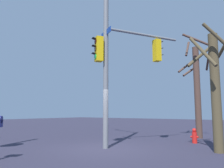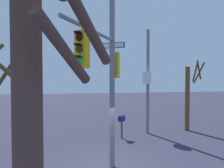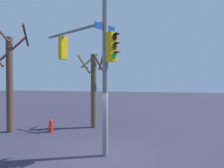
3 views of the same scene
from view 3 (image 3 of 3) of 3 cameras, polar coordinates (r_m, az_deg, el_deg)
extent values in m
plane|color=#2E2C3F|center=(7.90, -1.34, -21.23)|extent=(80.00, 80.00, 0.00)
cylinder|color=slate|center=(7.40, -2.14, 14.64)|extent=(0.23, 0.23, 9.47)
cylinder|color=slate|center=(8.95, -12.08, 15.91)|extent=(2.02, 3.56, 0.12)
cube|color=gold|center=(9.43, -15.10, 10.79)|extent=(0.46, 0.44, 1.10)
cylinder|color=#2F0403|center=(9.63, -15.64, 12.64)|extent=(0.20, 0.14, 0.22)
cube|color=black|center=(9.71, -15.88, 13.26)|extent=(0.26, 0.25, 0.06)
cylinder|color=#352504|center=(9.56, -15.63, 10.64)|extent=(0.20, 0.14, 0.22)
cube|color=black|center=(9.65, -15.87, 11.28)|extent=(0.26, 0.25, 0.06)
cylinder|color=#19D147|center=(9.51, -15.62, 8.62)|extent=(0.20, 0.14, 0.22)
cube|color=black|center=(9.59, -15.86, 9.28)|extent=(0.26, 0.25, 0.06)
cylinder|color=slate|center=(9.55, -15.12, 14.49)|extent=(0.04, 0.04, 0.15)
cube|color=gold|center=(7.10, -0.08, 11.50)|extent=(0.46, 0.45, 1.10)
cylinder|color=#2F0403|center=(7.05, 0.92, 14.38)|extent=(0.20, 0.14, 0.22)
cube|color=black|center=(7.03, 1.39, 15.42)|extent=(0.26, 0.25, 0.06)
cylinder|color=#352504|center=(6.99, 0.92, 11.66)|extent=(0.20, 0.14, 0.22)
cube|color=black|center=(6.96, 1.39, 12.71)|extent=(0.26, 0.25, 0.06)
cylinder|color=#19D147|center=(6.93, 0.92, 8.90)|extent=(0.20, 0.14, 0.22)
cube|color=black|center=(6.90, 1.39, 9.94)|extent=(0.26, 0.25, 0.06)
cube|color=navy|center=(7.49, -2.14, 17.23)|extent=(0.96, 0.59, 0.24)
cube|color=white|center=(7.50, -2.24, 17.20)|extent=(0.86, 0.52, 0.18)
cylinder|color=red|center=(11.38, -18.60, -12.77)|extent=(0.24, 0.24, 0.55)
sphere|color=red|center=(11.30, -18.61, -11.03)|extent=(0.20, 0.20, 0.20)
cylinder|color=red|center=(11.50, -18.24, -12.49)|extent=(0.10, 0.09, 0.09)
cylinder|color=red|center=(11.26, -18.96, -12.79)|extent=(0.10, 0.09, 0.09)
cylinder|color=brown|center=(11.63, -5.77, -2.20)|extent=(0.36, 0.36, 4.65)
cylinder|color=brown|center=(11.22, -3.68, 5.61)|extent=(1.18, 0.74, 1.46)
cylinder|color=brown|center=(11.84, -3.20, 7.45)|extent=(1.07, 0.76, 1.24)
cylinder|color=brown|center=(12.19, -7.06, 7.29)|extent=(0.96, 0.96, 1.03)
cylinder|color=brown|center=(11.29, -8.87, 6.28)|extent=(1.09, 1.21, 1.23)
cylinder|color=#4F372E|center=(12.07, -29.40, -0.21)|extent=(0.37, 0.37, 5.50)
cylinder|color=#4F372E|center=(11.94, -30.84, 12.90)|extent=(0.24, 1.04, 1.16)
cylinder|color=#4F372E|center=(12.19, -25.41, 13.51)|extent=(1.66, 0.95, 0.97)
cylinder|color=#4F372E|center=(12.96, -28.62, 9.70)|extent=(0.81, 1.51, 1.64)
camera|label=1|loc=(14.44, 36.01, -4.90)|focal=36.06mm
camera|label=2|loc=(13.77, -40.09, 4.24)|focal=35.56mm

